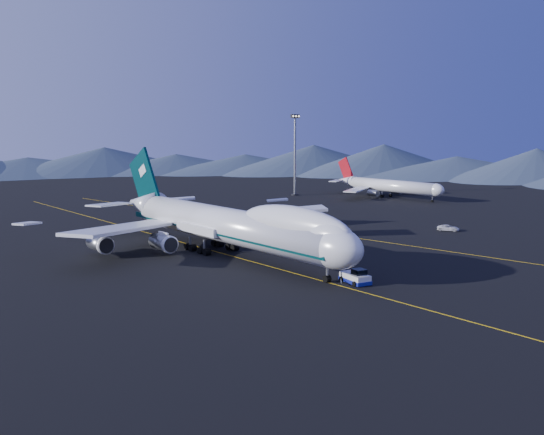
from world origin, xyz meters
TOP-DOWN VIEW (x-y plane):
  - ground at (0.00, 0.00)m, footprint 500.00×500.00m
  - taxiway_line_main at (0.00, 0.00)m, footprint 0.25×220.00m
  - taxiway_line_side at (30.00, 10.00)m, footprint 28.08×198.09m
  - mountain_ridge at (124.84, 10.92)m, footprint 374.91×567.11m
  - boeing_747 at (0.00, 0.03)m, footprint 59.62×72.43m
  - pushback_tug at (3.00, -29.53)m, footprint 3.78×5.61m
  - second_jet at (99.26, 45.32)m, footprint 41.33×46.69m
  - service_van at (55.25, -9.94)m, footprint 4.46×5.41m
  - floodlight_mast at (78.81, 70.70)m, footprint 3.53×2.65m

SIDE VIEW (x-z plane):
  - ground at x=0.00m, z-range 0.00..0.00m
  - taxiway_line_main at x=0.00m, z-range 0.01..0.01m
  - taxiway_line_side at x=30.00m, z-range 0.01..0.01m
  - service_van at x=55.25m, z-range 0.00..1.37m
  - pushback_tug at x=3.00m, z-range -0.42..1.84m
  - second_jet at x=99.26m, z-range -2.62..10.66m
  - boeing_747 at x=0.00m, z-range -3.87..15.50m
  - mountain_ridge at x=124.84m, z-range 0.00..12.00m
  - floodlight_mast at x=78.81m, z-range 0.19..28.79m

